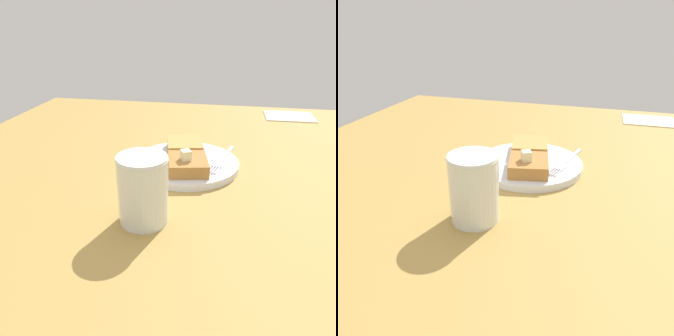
{
  "view_description": "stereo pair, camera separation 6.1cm",
  "coord_description": "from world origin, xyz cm",
  "views": [
    {
      "loc": [
        -57.23,
        -4.64,
        32.28
      ],
      "look_at": [
        -3.23,
        5.25,
        6.44
      ],
      "focal_mm": 35.0,
      "sensor_mm": 36.0,
      "label": 1
    },
    {
      "loc": [
        -55.81,
        -10.53,
        32.28
      ],
      "look_at": [
        -3.23,
        5.25,
        6.44
      ],
      "focal_mm": 35.0,
      "sensor_mm": 36.0,
      "label": 2
    }
  ],
  "objects": [
    {
      "name": "table_surface",
      "position": [
        0.0,
        0.0,
        0.97
      ],
      "size": [
        126.61,
        126.61,
        1.94
      ],
      "primitive_type": "cube",
      "color": "#AB8842",
      "rests_on": "ground"
    },
    {
      "name": "plate",
      "position": [
        7.61,
        3.28,
        2.83
      ],
      "size": [
        22.9,
        22.9,
        1.53
      ],
      "color": "silver",
      "rests_on": "table_surface"
    },
    {
      "name": "toast_slice_left",
      "position": [
        2.72,
        2.29,
        4.77
      ],
      "size": [
        10.21,
        9.37,
        2.61
      ],
      "primitive_type": "cube",
      "rotation": [
        0.0,
        0.0,
        0.2
      ],
      "color": "#A97237",
      "rests_on": "plate"
    },
    {
      "name": "toast_slice_middle",
      "position": [
        12.51,
        4.26,
        4.77
      ],
      "size": [
        10.21,
        9.37,
        2.61
      ],
      "primitive_type": "cube",
      "rotation": [
        0.0,
        0.0,
        0.2
      ],
      "color": "tan",
      "rests_on": "plate"
    },
    {
      "name": "butter_pat_primary",
      "position": [
        1.93,
        2.63,
        7.09
      ],
      "size": [
        2.63,
        2.54,
        2.03
      ],
      "primitive_type": "cube",
      "rotation": [
        0.0,
        0.0,
        0.46
      ],
      "color": "beige",
      "rests_on": "toast_slice_left"
    },
    {
      "name": "fork",
      "position": [
        8.43,
        -4.3,
        3.64
      ],
      "size": [
        15.8,
        5.68,
        0.36
      ],
      "color": "silver",
      "rests_on": "plate"
    },
    {
      "name": "syrup_jar",
      "position": [
        -14.07,
        7.23,
        6.93
      ],
      "size": [
        8.06,
        8.06,
        11.23
      ],
      "color": "#361605",
      "rests_on": "table_surface"
    },
    {
      "name": "napkin",
      "position": [
        52.05,
        -24.89,
        2.09
      ],
      "size": [
        12.16,
        15.63,
        0.3
      ],
      "primitive_type": "cube",
      "rotation": [
        0.0,
        0.0,
        0.01
      ],
      "color": "beige",
      "rests_on": "table_surface"
    }
  ]
}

